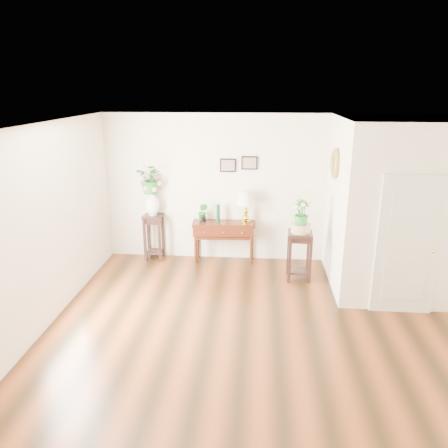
# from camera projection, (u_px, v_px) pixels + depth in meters

# --- Properties ---
(floor) EXTENTS (6.00, 5.50, 0.02)m
(floor) POSITION_uv_depth(u_px,v_px,m) (260.00, 333.00, 6.05)
(floor) COLOR brown
(floor) RESTS_ON ground
(ceiling) EXTENTS (6.00, 5.50, 0.02)m
(ceiling) POSITION_uv_depth(u_px,v_px,m) (266.00, 127.00, 5.20)
(ceiling) COLOR white
(ceiling) RESTS_ON ground
(wall_back) EXTENTS (6.00, 0.02, 2.80)m
(wall_back) POSITION_uv_depth(u_px,v_px,m) (262.00, 189.00, 8.23)
(wall_back) COLOR white
(wall_back) RESTS_ON ground
(wall_front) EXTENTS (6.00, 0.02, 2.80)m
(wall_front) POSITION_uv_depth(u_px,v_px,m) (265.00, 369.00, 3.01)
(wall_front) COLOR white
(wall_front) RESTS_ON ground
(wall_left) EXTENTS (0.02, 5.50, 2.80)m
(wall_left) POSITION_uv_depth(u_px,v_px,m) (39.00, 231.00, 5.85)
(wall_left) COLOR white
(wall_left) RESTS_ON ground
(partition) EXTENTS (1.80, 1.95, 2.80)m
(partition) POSITION_uv_depth(u_px,v_px,m) (391.00, 205.00, 7.15)
(partition) COLOR white
(partition) RESTS_ON floor
(door) EXTENTS (0.90, 0.05, 2.10)m
(door) POSITION_uv_depth(u_px,v_px,m) (408.00, 246.00, 6.30)
(door) COLOR beige
(door) RESTS_ON floor
(art_print_left) EXTENTS (0.30, 0.02, 0.25)m
(art_print_left) POSITION_uv_depth(u_px,v_px,m) (228.00, 165.00, 8.13)
(art_print_left) COLOR black
(art_print_left) RESTS_ON wall_back
(art_print_right) EXTENTS (0.30, 0.02, 0.25)m
(art_print_right) POSITION_uv_depth(u_px,v_px,m) (249.00, 163.00, 8.08)
(art_print_right) COLOR black
(art_print_right) RESTS_ON wall_back
(wall_ornament) EXTENTS (0.07, 0.51, 0.51)m
(wall_ornament) POSITION_uv_depth(u_px,v_px,m) (334.00, 163.00, 7.14)
(wall_ornament) COLOR gold
(wall_ornament) RESTS_ON partition
(console_table) EXTENTS (1.20, 0.45, 0.79)m
(console_table) POSITION_uv_depth(u_px,v_px,m) (224.00, 241.00, 8.42)
(console_table) COLOR #3C180F
(console_table) RESTS_ON floor
(table_lamp) EXTENTS (0.40, 0.40, 0.62)m
(table_lamp) POSITION_uv_depth(u_px,v_px,m) (246.00, 205.00, 8.16)
(table_lamp) COLOR gold
(table_lamp) RESTS_ON console_table
(green_vase) EXTENTS (0.08, 0.08, 0.34)m
(green_vase) POSITION_uv_depth(u_px,v_px,m) (218.00, 213.00, 8.26)
(green_vase) COLOR #0A4022
(green_vase) RESTS_ON console_table
(potted_plant) EXTENTS (0.22, 0.20, 0.35)m
(potted_plant) POSITION_uv_depth(u_px,v_px,m) (203.00, 213.00, 8.28)
(potted_plant) COLOR #26832B
(potted_plant) RESTS_ON console_table
(plant_stand_a) EXTENTS (0.37, 0.37, 0.90)m
(plant_stand_a) POSITION_uv_depth(u_px,v_px,m) (154.00, 237.00, 8.51)
(plant_stand_a) COLOR black
(plant_stand_a) RESTS_ON floor
(porcelain_vase) EXTENTS (0.32, 0.32, 0.47)m
(porcelain_vase) POSITION_uv_depth(u_px,v_px,m) (152.00, 204.00, 8.31)
(porcelain_vase) COLOR white
(porcelain_vase) RESTS_ON plant_stand_a
(lily_arrangement) EXTENTS (0.66, 0.62, 0.58)m
(lily_arrangement) POSITION_uv_depth(u_px,v_px,m) (151.00, 180.00, 8.17)
(lily_arrangement) COLOR #26832B
(lily_arrangement) RESTS_ON porcelain_vase
(plant_stand_b) EXTENTS (0.42, 0.42, 0.87)m
(plant_stand_b) POSITION_uv_depth(u_px,v_px,m) (299.00, 256.00, 7.62)
(plant_stand_b) COLOR black
(plant_stand_b) RESTS_ON floor
(ceramic_bowl) EXTENTS (0.38, 0.38, 0.15)m
(ceramic_bowl) POSITION_uv_depth(u_px,v_px,m) (301.00, 228.00, 7.46)
(ceramic_bowl) COLOR #BEAE9A
(ceramic_bowl) RESTS_ON plant_stand_b
(narcissus) EXTENTS (0.32, 0.32, 0.45)m
(narcissus) POSITION_uv_depth(u_px,v_px,m) (301.00, 213.00, 7.38)
(narcissus) COLOR #26832B
(narcissus) RESTS_ON ceramic_bowl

